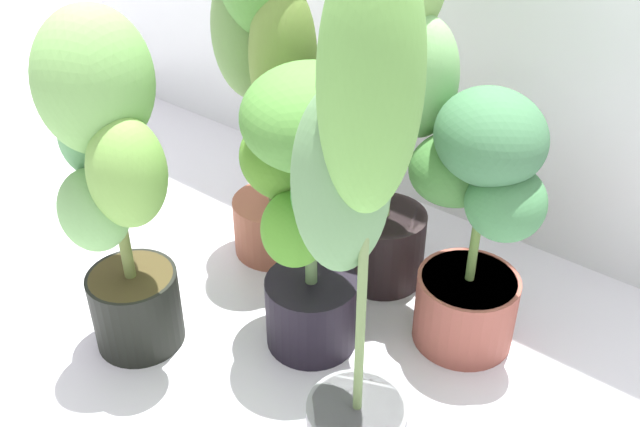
# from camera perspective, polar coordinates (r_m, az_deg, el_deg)

# --- Properties ---
(ground_plane) EXTENTS (8.00, 8.00, 0.00)m
(ground_plane) POSITION_cam_1_polar(r_m,az_deg,el_deg) (1.70, -4.62, -12.60)
(ground_plane) COLOR silver
(ground_plane) RESTS_ON ground
(potted_plant_front_right) EXTENTS (0.26, 0.22, 1.04)m
(potted_plant_front_right) POSITION_cam_1_polar(r_m,az_deg,el_deg) (1.15, 2.87, -1.06)
(potted_plant_front_right) COLOR gray
(potted_plant_front_right) RESTS_ON ground
(potted_plant_back_center) EXTENTS (0.36, 0.27, 0.98)m
(potted_plant_back_center) POSITION_cam_1_polar(r_m,az_deg,el_deg) (1.68, 5.89, 9.90)
(potted_plant_back_center) COLOR black
(potted_plant_back_center) RESTS_ON ground
(potted_plant_center) EXTENTS (0.43, 0.33, 0.70)m
(potted_plant_center) POSITION_cam_1_polar(r_m,az_deg,el_deg) (1.52, -0.92, 2.02)
(potted_plant_center) COLOR black
(potted_plant_center) RESTS_ON ground
(potted_plant_front_left) EXTENTS (0.35, 0.29, 0.82)m
(potted_plant_front_left) POSITION_cam_1_polar(r_m,az_deg,el_deg) (1.55, -16.16, 2.91)
(potted_plant_front_left) COLOR black
(potted_plant_front_left) RESTS_ON ground
(potted_plant_back_right) EXTENTS (0.39, 0.29, 0.65)m
(potted_plant_back_right) POSITION_cam_1_polar(r_m,az_deg,el_deg) (1.60, 12.22, -0.06)
(potted_plant_back_right) COLOR #974D3F
(potted_plant_back_right) RESTS_ON ground
(potted_plant_back_left) EXTENTS (0.33, 0.30, 1.01)m
(potted_plant_back_left) POSITION_cam_1_polar(r_m,az_deg,el_deg) (1.78, -4.31, 13.14)
(potted_plant_back_left) COLOR #99543D
(potted_plant_back_left) RESTS_ON ground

